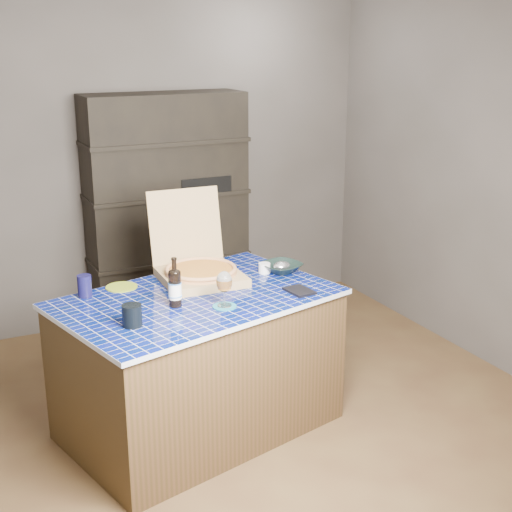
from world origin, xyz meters
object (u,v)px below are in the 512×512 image
dvd_case (299,291)px  bowl (282,268)px  kitchen_island (199,363)px  pizza_box (199,268)px  wine_glass (224,283)px  mead_bottle (175,287)px

dvd_case → bowl: (0.08, 0.36, 0.02)m
kitchen_island → dvd_case: dvd_case is taller
kitchen_island → pizza_box: size_ratio=2.95×
pizza_box → wine_glass: 0.48m
mead_bottle → bowl: 0.82m
wine_glass → bowl: wine_glass is taller
pizza_box → bowl: (0.50, -0.09, -0.04)m
dvd_case → bowl: bowl is taller
pizza_box → dvd_case: (0.43, -0.44, -0.06)m
wine_glass → kitchen_island: bearing=109.0°
kitchen_island → pizza_box: pizza_box is taller
dvd_case → mead_bottle: bearing=165.4°
kitchen_island → wine_glass: (0.07, -0.22, 0.55)m
pizza_box → mead_bottle: 0.44m
wine_glass → dvd_case: bearing=3.1°
wine_glass → dvd_case: 0.49m
wine_glass → bowl: 0.68m
wine_glass → dvd_case: size_ratio=1.14×
dvd_case → wine_glass: bearing=176.7°
wine_glass → bowl: size_ratio=0.83×
kitchen_island → pizza_box: (0.12, 0.26, 0.48)m
pizza_box → wine_glass: pizza_box is taller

